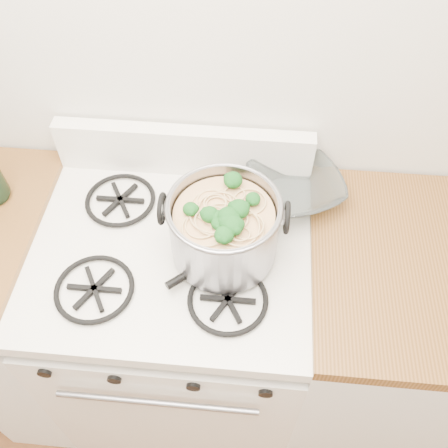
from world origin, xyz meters
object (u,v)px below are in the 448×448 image
spatula (248,239)px  glass_bowl (294,191)px  gas_range (182,327)px  stock_pot (224,228)px

spatula → glass_bowl: glass_bowl is taller
gas_range → spatula: size_ratio=2.98×
gas_range → stock_pot: (0.15, -0.00, 0.58)m
spatula → glass_bowl: size_ratio=2.95×
stock_pot → glass_bowl: stock_pot is taller
stock_pot → glass_bowl: 0.29m
gas_range → spatula: bearing=8.1°
spatula → glass_bowl: 0.22m
gas_range → spatula: 0.54m
gas_range → stock_pot: bearing=-1.2°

